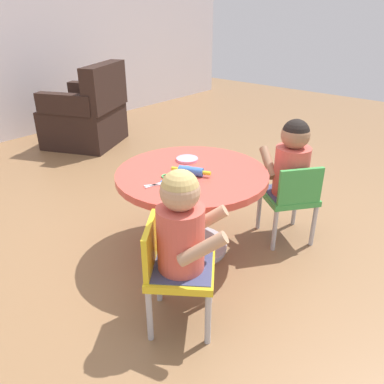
% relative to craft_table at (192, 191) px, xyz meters
% --- Properties ---
extents(ground_plane, '(10.00, 10.00, 0.00)m').
position_rel_craft_table_xyz_m(ground_plane, '(0.00, 0.00, -0.39)').
color(ground_plane, olive).
extents(craft_table, '(0.88, 0.88, 0.52)m').
position_rel_craft_table_xyz_m(craft_table, '(0.00, 0.00, 0.00)').
color(craft_table, silver).
rests_on(craft_table, ground).
extents(child_chair_left, '(0.42, 0.42, 0.54)m').
position_rel_craft_table_xyz_m(child_chair_left, '(-0.52, -0.33, -0.09)').
color(child_chair_left, '#B7B7BC').
rests_on(child_chair_left, ground).
extents(seated_child_left, '(0.42, 0.44, 0.51)m').
position_rel_craft_table_xyz_m(seated_child_left, '(-0.50, -0.37, 0.14)').
color(seated_child_left, '#3F4772').
rests_on(seated_child_left, ground).
extents(child_chair_right, '(0.42, 0.42, 0.54)m').
position_rel_craft_table_xyz_m(child_chair_right, '(0.47, -0.40, -0.09)').
color(child_chair_right, '#B7B7BC').
rests_on(child_chair_right, ground).
extents(seated_child_right, '(0.42, 0.44, 0.51)m').
position_rel_craft_table_xyz_m(seated_child_right, '(0.50, -0.37, 0.14)').
color(seated_child_right, '#3F4772').
rests_on(seated_child_right, ground).
extents(armchair_dark, '(0.94, 0.95, 0.85)m').
position_rel_craft_table_xyz_m(armchair_dark, '(0.81, 2.15, -0.08)').
color(armchair_dark, black).
rests_on(armchair_dark, ground).
extents(rolling_pin, '(0.10, 0.22, 0.05)m').
position_rel_craft_table_xyz_m(rolling_pin, '(-0.04, -0.03, 0.15)').
color(rolling_pin, '#3F72CC').
rests_on(rolling_pin, craft_table).
extents(craft_scissors, '(0.14, 0.10, 0.01)m').
position_rel_craft_table_xyz_m(craft_scissors, '(-0.24, 0.02, 0.13)').
color(craft_scissors, silver).
rests_on(craft_scissors, craft_table).
extents(playdough_blob_0, '(0.13, 0.13, 0.02)m').
position_rel_craft_table_xyz_m(playdough_blob_0, '(0.11, 0.14, 0.13)').
color(playdough_blob_0, pink).
rests_on(playdough_blob_0, craft_table).
extents(cookie_cutter_0, '(0.05, 0.05, 0.01)m').
position_rel_craft_table_xyz_m(cookie_cutter_0, '(0.02, 0.06, 0.13)').
color(cookie_cutter_0, '#3F99D8').
rests_on(cookie_cutter_0, craft_table).
extents(cookie_cutter_1, '(0.06, 0.06, 0.01)m').
position_rel_craft_table_xyz_m(cookie_cutter_1, '(-0.15, 0.06, 0.13)').
color(cookie_cutter_1, '#4CB259').
rests_on(cookie_cutter_1, craft_table).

